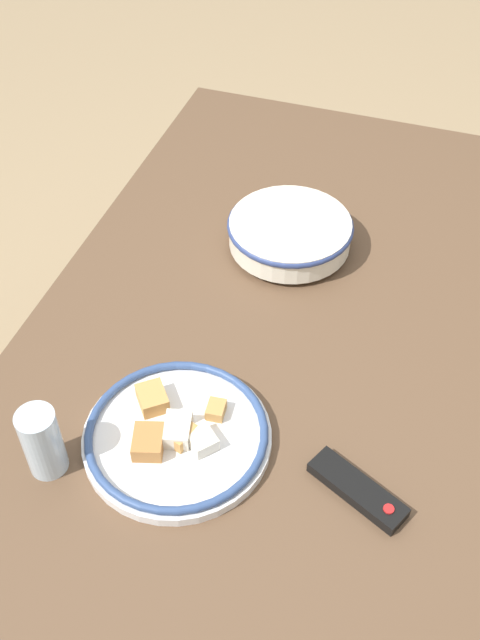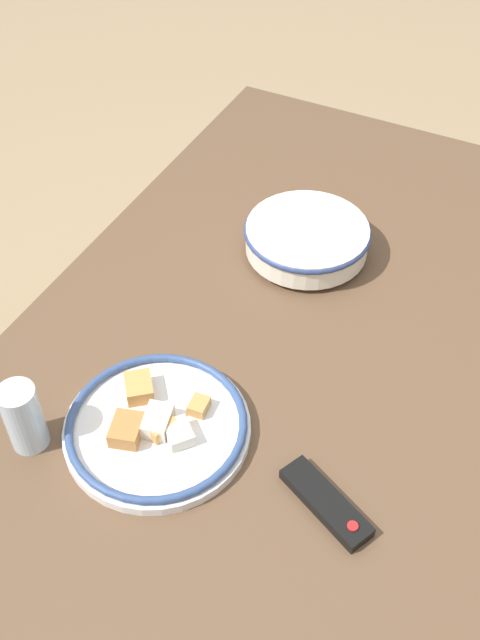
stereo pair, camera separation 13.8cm
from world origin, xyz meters
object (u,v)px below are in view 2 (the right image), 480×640
Objects in this scene: noodle_bowl at (307,238)px; drinking_glass at (23,417)px; tv_remote at (326,503)px; food_plate at (157,426)px.

noodle_bowl is 2.01× the size of drinking_glass.
tv_remote is at bearing 102.53° from drinking_glass.
tv_remote is 0.49m from drinking_glass.
tv_remote is (0.00, 0.30, -0.01)m from food_plate.
tv_remote is at bearing 26.23° from noodle_bowl.
food_plate is at bearing -4.47° from noodle_bowl.
noodle_bowl reaches higher than food_plate.
food_plate is 0.30m from tv_remote.
food_plate is (0.53, -0.04, -0.02)m from noodle_bowl.
noodle_bowl is at bearing 175.53° from food_plate.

